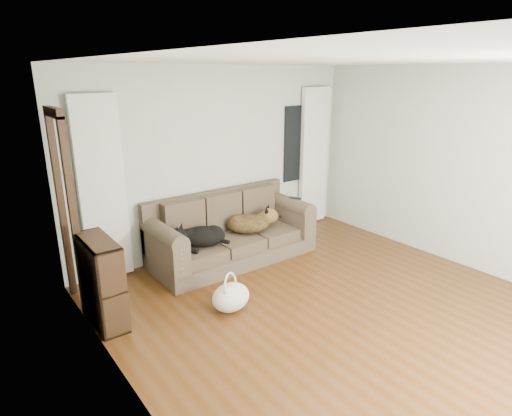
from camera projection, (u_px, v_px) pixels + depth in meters
floor at (347, 317)px, 4.58m from camera, size 5.00×5.00×0.00m
ceiling at (366, 60)px, 3.79m from camera, size 5.00×5.00×0.00m
wall_back at (219, 160)px, 6.09m from camera, size 4.50×0.04×2.60m
wall_left at (135, 258)px, 2.90m from camera, size 0.04×5.00×2.60m
wall_right at (472, 170)px, 5.47m from camera, size 0.04×5.00×2.60m
curtain_left at (102, 191)px, 5.10m from camera, size 0.55×0.08×2.25m
curtain_right at (314, 157)px, 7.10m from camera, size 0.55×0.08×2.25m
window_pane at (297, 144)px, 6.86m from camera, size 0.50×0.03×1.20m
door_casing at (68, 214)px, 4.56m from camera, size 0.07×0.60×2.10m
sofa at (233, 228)px, 5.87m from camera, size 2.27×0.98×0.93m
dog_black_lab at (200, 236)px, 5.51m from camera, size 0.73×0.66×0.25m
dog_shepherd at (251, 222)px, 6.00m from camera, size 0.77×0.71×0.28m
tv_remote at (295, 198)px, 6.29m from camera, size 0.10×0.17×0.02m
tote_bag at (231, 297)px, 4.66m from camera, size 0.50×0.42×0.32m
bookshelf at (101, 278)px, 4.35m from camera, size 0.37×0.76×0.92m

